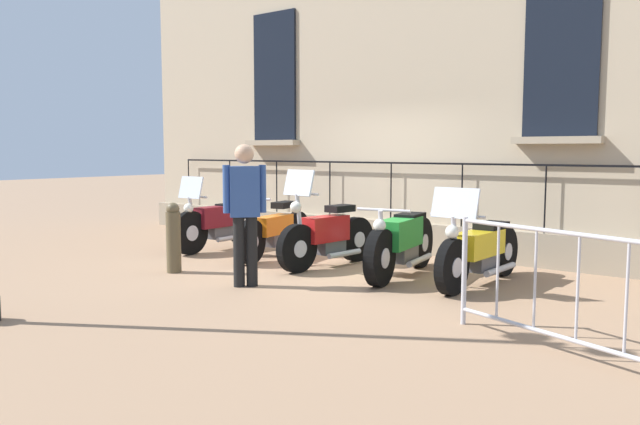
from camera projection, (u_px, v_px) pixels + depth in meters
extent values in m
plane|color=#9E7A5B|center=(326.00, 266.00, 9.12)|extent=(60.00, 60.00, 0.00)
cube|color=tan|center=(405.00, 67.00, 10.55)|extent=(0.60, 12.17, 6.19)
cube|color=gray|center=(392.00, 236.00, 10.54)|extent=(0.20, 12.17, 0.50)
cube|color=black|center=(562.00, 49.00, 8.67)|extent=(0.06, 1.03, 2.41)
cube|color=tan|center=(557.00, 140.00, 8.73)|extent=(0.24, 1.23, 0.10)
cube|color=black|center=(275.00, 77.00, 11.93)|extent=(0.06, 1.03, 2.41)
cube|color=tan|center=(272.00, 143.00, 11.99)|extent=(0.24, 1.23, 0.10)
cube|color=black|center=(391.00, 163.00, 10.38)|extent=(0.03, 10.22, 0.03)
cylinder|color=black|center=(189.00, 182.00, 13.54)|extent=(0.02, 0.02, 0.97)
cylinder|color=black|center=(230.00, 184.00, 12.76)|extent=(0.02, 0.02, 0.97)
cylinder|color=black|center=(277.00, 187.00, 11.99)|extent=(0.02, 0.02, 0.97)
cylinder|color=black|center=(330.00, 189.00, 11.21)|extent=(0.02, 0.02, 0.97)
cylinder|color=black|center=(391.00, 192.00, 10.43)|extent=(0.02, 0.02, 0.97)
cylinder|color=black|center=(462.00, 195.00, 9.65)|extent=(0.02, 0.02, 0.97)
cylinder|color=black|center=(545.00, 199.00, 8.87)|extent=(0.02, 0.02, 0.97)
cylinder|color=black|center=(190.00, 233.00, 10.07)|extent=(0.72, 0.13, 0.71)
cylinder|color=silver|center=(190.00, 233.00, 10.07)|extent=(0.25, 0.13, 0.25)
cylinder|color=black|center=(243.00, 225.00, 11.09)|extent=(0.72, 0.13, 0.71)
cylinder|color=silver|center=(243.00, 225.00, 11.09)|extent=(0.25, 0.13, 0.25)
cube|color=maroon|center=(216.00, 217.00, 10.51)|extent=(0.77, 0.29, 0.35)
cube|color=#4C4C51|center=(220.00, 231.00, 10.62)|extent=(0.47, 0.23, 0.25)
cube|color=black|center=(229.00, 206.00, 10.76)|extent=(0.44, 0.25, 0.10)
cylinder|color=silver|center=(192.00, 215.00, 10.08)|extent=(0.16, 0.07, 0.59)
cylinder|color=silver|center=(194.00, 197.00, 10.09)|extent=(0.06, 0.59, 0.04)
sphere|color=white|center=(189.00, 208.00, 10.01)|extent=(0.16, 0.16, 0.16)
cylinder|color=silver|center=(232.00, 238.00, 10.66)|extent=(0.69, 0.10, 0.08)
cube|color=silver|center=(191.00, 188.00, 10.03)|extent=(0.14, 0.48, 0.36)
cylinder|color=black|center=(251.00, 242.00, 9.24)|extent=(0.68, 0.22, 0.67)
cylinder|color=silver|center=(251.00, 242.00, 9.24)|extent=(0.25, 0.17, 0.23)
cylinder|color=black|center=(297.00, 231.00, 10.45)|extent=(0.68, 0.22, 0.67)
cylinder|color=silver|center=(297.00, 231.00, 10.45)|extent=(0.25, 0.17, 0.23)
cube|color=orange|center=(273.00, 225.00, 9.78)|extent=(0.84, 0.40, 0.29)
cube|color=#4C4C51|center=(277.00, 238.00, 9.89)|extent=(0.51, 0.29, 0.23)
cube|color=black|center=(284.00, 205.00, 10.04)|extent=(0.48, 0.31, 0.10)
cylinder|color=silver|center=(252.00, 220.00, 9.25)|extent=(0.17, 0.09, 0.64)
cylinder|color=silver|center=(254.00, 199.00, 9.26)|extent=(0.13, 0.58, 0.04)
sphere|color=white|center=(249.00, 212.00, 9.17)|extent=(0.16, 0.16, 0.16)
cylinder|color=silver|center=(290.00, 245.00, 9.97)|extent=(0.73, 0.20, 0.08)
cylinder|color=black|center=(297.00, 248.00, 8.60)|extent=(0.69, 0.20, 0.68)
cylinder|color=silver|center=(297.00, 248.00, 8.60)|extent=(0.25, 0.17, 0.24)
cylinder|color=black|center=(356.00, 239.00, 9.50)|extent=(0.69, 0.20, 0.68)
cylinder|color=silver|center=(356.00, 239.00, 9.50)|extent=(0.25, 0.17, 0.24)
cube|color=red|center=(326.00, 229.00, 8.99)|extent=(0.76, 0.36, 0.36)
cube|color=#4C4C51|center=(330.00, 245.00, 9.09)|extent=(0.46, 0.27, 0.24)
cube|color=black|center=(340.00, 208.00, 9.18)|extent=(0.44, 0.30, 0.10)
cylinder|color=silver|center=(300.00, 221.00, 8.60)|extent=(0.17, 0.08, 0.76)
cylinder|color=silver|center=(302.00, 194.00, 8.60)|extent=(0.10, 0.62, 0.04)
sphere|color=white|center=(296.00, 207.00, 8.53)|extent=(0.16, 0.16, 0.16)
cylinder|color=silver|center=(344.00, 254.00, 9.09)|extent=(0.67, 0.15, 0.08)
cube|color=silver|center=(299.00, 183.00, 8.54)|extent=(0.18, 0.52, 0.36)
cylinder|color=black|center=(380.00, 258.00, 7.73)|extent=(0.73, 0.25, 0.72)
cylinder|color=silver|center=(380.00, 258.00, 7.73)|extent=(0.27, 0.20, 0.25)
cylinder|color=black|center=(420.00, 242.00, 9.02)|extent=(0.73, 0.25, 0.72)
cylinder|color=silver|center=(420.00, 242.00, 9.02)|extent=(0.27, 0.20, 0.25)
cube|color=#1E842D|center=(400.00, 233.00, 8.31)|extent=(0.94, 0.46, 0.38)
cube|color=#4C4C51|center=(403.00, 252.00, 8.42)|extent=(0.57, 0.34, 0.25)
cube|color=black|center=(410.00, 217.00, 8.61)|extent=(0.54, 0.37, 0.10)
cylinder|color=silver|center=(382.00, 234.00, 7.75)|extent=(0.17, 0.08, 0.60)
cylinder|color=silver|center=(383.00, 210.00, 7.76)|extent=(0.15, 0.71, 0.04)
sphere|color=white|center=(379.00, 225.00, 7.68)|extent=(0.16, 0.16, 0.16)
cylinder|color=silver|center=(420.00, 260.00, 8.50)|extent=(0.81, 0.21, 0.08)
cylinder|color=black|center=(452.00, 267.00, 7.27)|extent=(0.67, 0.14, 0.66)
cylinder|color=silver|center=(452.00, 267.00, 7.27)|extent=(0.24, 0.15, 0.23)
cylinder|color=black|center=(504.00, 251.00, 8.40)|extent=(0.67, 0.14, 0.66)
cylinder|color=silver|center=(504.00, 251.00, 8.40)|extent=(0.24, 0.15, 0.23)
cube|color=gold|center=(479.00, 244.00, 7.78)|extent=(0.91, 0.34, 0.31)
cube|color=#4C4C51|center=(482.00, 261.00, 7.88)|extent=(0.55, 0.27, 0.23)
cube|color=black|center=(491.00, 226.00, 8.04)|extent=(0.51, 0.30, 0.10)
cylinder|color=silver|center=(455.00, 241.00, 7.28)|extent=(0.16, 0.06, 0.61)
cylinder|color=silver|center=(457.00, 216.00, 7.28)|extent=(0.06, 0.70, 0.04)
sphere|color=white|center=(452.00, 232.00, 7.21)|extent=(0.16, 0.16, 0.16)
cylinder|color=silver|center=(500.00, 269.00, 7.91)|extent=(0.82, 0.10, 0.08)
cube|color=silver|center=(455.00, 203.00, 7.22)|extent=(0.14, 0.58, 0.36)
cylinder|color=#B7B7BF|center=(464.00, 271.00, 6.03)|extent=(0.05, 0.05, 1.05)
cylinder|color=#B7B7BF|center=(558.00, 232.00, 5.13)|extent=(0.71, 1.95, 0.04)
cylinder|color=#B7B7BF|center=(554.00, 335.00, 5.21)|extent=(0.71, 1.95, 0.04)
cylinder|color=#B7B7BF|center=(498.00, 270.00, 5.68)|extent=(0.02, 0.02, 0.87)
cylinder|color=#B7B7BF|center=(535.00, 278.00, 5.34)|extent=(0.02, 0.02, 0.87)
cylinder|color=#B7B7BF|center=(578.00, 287.00, 5.00)|extent=(0.02, 0.02, 0.87)
cylinder|color=#B7B7BF|center=(627.00, 297.00, 4.66)|extent=(0.02, 0.02, 0.87)
cylinder|color=brown|center=(174.00, 242.00, 8.61)|extent=(0.20, 0.20, 0.84)
sphere|color=brown|center=(173.00, 209.00, 8.57)|extent=(0.18, 0.18, 0.18)
cylinder|color=black|center=(239.00, 252.00, 7.71)|extent=(0.14, 0.14, 0.87)
cylinder|color=black|center=(252.00, 251.00, 7.74)|extent=(0.14, 0.14, 0.87)
cube|color=#2D4C8C|center=(245.00, 191.00, 7.65)|extent=(0.41, 0.41, 0.62)
sphere|color=tan|center=(244.00, 154.00, 7.61)|extent=(0.24, 0.24, 0.24)
cylinder|color=#2D4C8C|center=(227.00, 189.00, 7.61)|extent=(0.09, 0.09, 0.59)
cylinder|color=#2D4C8C|center=(263.00, 189.00, 7.68)|extent=(0.09, 0.09, 0.59)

